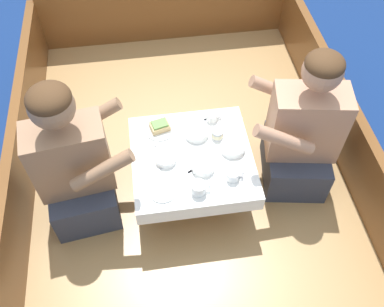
{
  "coord_description": "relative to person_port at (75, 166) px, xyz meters",
  "views": [
    {
      "loc": [
        -0.21,
        -1.51,
        2.52
      ],
      "look_at": [
        0.0,
        -0.07,
        0.64
      ],
      "focal_mm": 40.0,
      "sensor_mm": 36.0,
      "label": 1
    }
  ],
  "objects": [
    {
      "name": "plate_sandwich",
      "position": [
        0.48,
        0.24,
        -0.05
      ],
      "size": [
        0.18,
        0.18,
        0.01
      ],
      "color": "white",
      "rests_on": "cockpit_table"
    },
    {
      "name": "person_port",
      "position": [
        0.0,
        0.0,
        0.0
      ],
      "size": [
        0.56,
        0.5,
        0.97
      ],
      "rotation": [
        0.0,
        0.0,
        0.13
      ],
      "color": "#333847",
      "rests_on": "boat_deck"
    },
    {
      "name": "plate_bread",
      "position": [
        0.45,
        -0.19,
        -0.05
      ],
      "size": [
        0.15,
        0.15,
        0.01
      ],
      "color": "white",
      "rests_on": "cockpit_table"
    },
    {
      "name": "utensil_fork_port",
      "position": [
        0.57,
        -0.11,
        -0.05
      ],
      "size": [
        0.16,
        0.09,
        0.0
      ],
      "rotation": [
        0.0,
        0.0,
        0.47
      ],
      "color": "silver",
      "rests_on": "cockpit_table"
    },
    {
      "name": "bowl_starboard_near",
      "position": [
        0.69,
        0.16,
        -0.03
      ],
      "size": [
        0.14,
        0.14,
        0.04
      ],
      "color": "white",
      "rests_on": "cockpit_table"
    },
    {
      "name": "ground_plane",
      "position": [
        0.64,
        0.09,
        -0.67
      ],
      "size": [
        60.0,
        60.0,
        0.0
      ],
      "primitive_type": "plane",
      "color": "navy"
    },
    {
      "name": "gunwale_starboard",
      "position": [
        1.64,
        0.09,
        -0.19
      ],
      "size": [
        0.06,
        3.01,
        0.42
      ],
      "primitive_type": "cube",
      "color": "brown",
      "rests_on": "boat_deck"
    },
    {
      "name": "cockpit_table",
      "position": [
        0.64,
        0.02,
        -0.09
      ],
      "size": [
        0.68,
        0.67,
        0.35
      ],
      "color": "#B2B2B7",
      "rests_on": "boat_deck"
    },
    {
      "name": "utensil_spoon_center",
      "position": [
        0.89,
        -0.19,
        -0.05
      ],
      "size": [
        0.09,
        0.16,
        0.01
      ],
      "rotation": [
        0.0,
        0.0,
        2.02
      ],
      "color": "silver",
      "rests_on": "cockpit_table"
    },
    {
      "name": "sandwich",
      "position": [
        0.48,
        0.24,
        -0.02
      ],
      "size": [
        0.12,
        0.1,
        0.05
      ],
      "rotation": [
        0.0,
        0.0,
        0.24
      ],
      "color": "tan",
      "rests_on": "plate_sandwich"
    },
    {
      "name": "utensil_spoon_port",
      "position": [
        0.43,
        -0.06,
        -0.05
      ],
      "size": [
        0.16,
        0.09,
        0.01
      ],
      "rotation": [
        0.0,
        0.0,
        0.47
      ],
      "color": "silver",
      "rests_on": "cockpit_table"
    },
    {
      "name": "tin_can",
      "position": [
        0.8,
        0.13,
        -0.02
      ],
      "size": [
        0.07,
        0.07,
        0.05
      ],
      "color": "silver",
      "rests_on": "cockpit_table"
    },
    {
      "name": "bowl_port_far",
      "position": [
        0.87,
        0.03,
        -0.03
      ],
      "size": [
        0.14,
        0.14,
        0.04
      ],
      "color": "white",
      "rests_on": "cockpit_table"
    },
    {
      "name": "coffee_cup_port",
      "position": [
        0.83,
        -0.17,
        -0.02
      ],
      "size": [
        0.1,
        0.07,
        0.06
      ],
      "color": "white",
      "rests_on": "cockpit_table"
    },
    {
      "name": "bowl_center_far",
      "position": [
        0.68,
        -0.08,
        -0.03
      ],
      "size": [
        0.13,
        0.13,
        0.04
      ],
      "color": "white",
      "rests_on": "cockpit_table"
    },
    {
      "name": "gunwale_port",
      "position": [
        -0.36,
        0.09,
        -0.19
      ],
      "size": [
        0.06,
        3.01,
        0.42
      ],
      "primitive_type": "cube",
      "color": "brown",
      "rests_on": "boat_deck"
    },
    {
      "name": "bow_coaming",
      "position": [
        0.64,
        1.56,
        -0.16
      ],
      "size": [
        1.94,
        0.06,
        0.48
      ],
      "primitive_type": "cube",
      "color": "brown",
      "rests_on": "boat_deck"
    },
    {
      "name": "coffee_cup_starboard",
      "position": [
        0.8,
        0.27,
        -0.02
      ],
      "size": [
        0.1,
        0.07,
        0.05
      ],
      "color": "white",
      "rests_on": "cockpit_table"
    },
    {
      "name": "utensil_fork_starboard",
      "position": [
        0.72,
        0.27,
        -0.05
      ],
      "size": [
        0.17,
        0.03,
        0.0
      ],
      "rotation": [
        0.0,
        0.0,
        0.08
      ],
      "color": "silver",
      "rests_on": "cockpit_table"
    },
    {
      "name": "utensil_spoon_starboard",
      "position": [
        0.87,
        0.28,
        -0.05
      ],
      "size": [
        0.17,
        0.05,
        0.01
      ],
      "rotation": [
        0.0,
        0.0,
        2.93
      ],
      "color": "silver",
      "rests_on": "cockpit_table"
    },
    {
      "name": "coffee_cup_center",
      "position": [
        0.64,
        -0.22,
        -0.02
      ],
      "size": [
        0.11,
        0.08,
        0.07
      ],
      "color": "white",
      "rests_on": "cockpit_table"
    },
    {
      "name": "bowl_port_near",
      "position": [
        0.49,
        0.0,
        -0.03
      ],
      "size": [
        0.12,
        0.12,
        0.04
      ],
      "color": "white",
      "rests_on": "cockpit_table"
    },
    {
      "name": "person_starboard",
      "position": [
        1.28,
        0.05,
        -0.01
      ],
      "size": [
        0.57,
        0.51,
        0.96
      ],
      "rotation": [
        0.0,
        0.0,
        2.97
      ],
      "color": "#333847",
      "rests_on": "boat_deck"
    },
    {
      "name": "utensil_knife_port",
      "position": [
        0.49,
        0.09,
        -0.05
      ],
      "size": [
        0.16,
        0.09,
        0.0
      ],
      "rotation": [
        0.0,
        0.0,
        2.68
      ],
      "color": "silver",
      "rests_on": "cockpit_table"
    },
    {
      "name": "boat_deck",
      "position": [
        0.64,
        0.09,
        -0.53
      ],
      "size": [
        2.06,
        3.01,
        0.27
      ],
      "primitive_type": "cube",
      "color": "#A87F4C",
      "rests_on": "ground_plane"
    }
  ]
}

